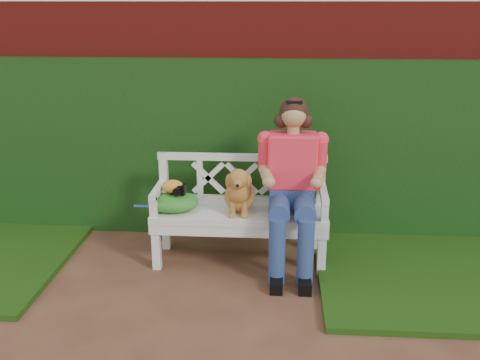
{
  "coord_description": "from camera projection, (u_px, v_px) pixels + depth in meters",
  "views": [
    {
      "loc": [
        0.75,
        -3.51,
        2.2
      ],
      "look_at": [
        0.43,
        1.02,
        0.75
      ],
      "focal_mm": 42.0,
      "sensor_mm": 36.0,
      "label": 1
    }
  ],
  "objects": [
    {
      "name": "garden_bench",
      "position": [
        240.0,
        235.0,
        4.92
      ],
      "size": [
        1.65,
        0.81,
        0.48
      ],
      "primitive_type": null,
      "rotation": [
        0.0,
        0.0,
        0.14
      ],
      "color": "white",
      "rests_on": "ground"
    },
    {
      "name": "ground",
      "position": [
        171.0,
        320.0,
        4.05
      ],
      "size": [
        60.0,
        60.0,
        0.0
      ],
      "primitive_type": "plane",
      "color": "#512C1E"
    },
    {
      "name": "grass_right",
      "position": [
        472.0,
        271.0,
        4.74
      ],
      "size": [
        2.6,
        2.0,
        0.05
      ],
      "primitive_type": "cube",
      "color": "black",
      "rests_on": "ground"
    },
    {
      "name": "tennis_racket",
      "position": [
        173.0,
        207.0,
        4.87
      ],
      "size": [
        0.57,
        0.37,
        0.03
      ],
      "primitive_type": null,
      "rotation": [
        0.0,
        0.0,
        -0.29
      ],
      "color": "white",
      "rests_on": "garden_bench"
    },
    {
      "name": "dog",
      "position": [
        239.0,
        189.0,
        4.73
      ],
      "size": [
        0.29,
        0.38,
        0.42
      ],
      "primitive_type": null,
      "rotation": [
        0.0,
        0.0,
        0.02
      ],
      "color": "#935D2D",
      "rests_on": "garden_bench"
    },
    {
      "name": "baseball_glove",
      "position": [
        173.0,
        186.0,
        4.8
      ],
      "size": [
        0.22,
        0.2,
        0.12
      ],
      "primitive_type": "ellipsoid",
      "rotation": [
        0.0,
        0.0,
        0.43
      ],
      "color": "orange",
      "rests_on": "green_bag"
    },
    {
      "name": "ivy_hedge",
      "position": [
        201.0,
        148.0,
        5.39
      ],
      "size": [
        10.0,
        0.18,
        1.7
      ],
      "primitive_type": "cube",
      "color": "#1C4612",
      "rests_on": "ground"
    },
    {
      "name": "brick_wall",
      "position": [
        203.0,
        118.0,
        5.52
      ],
      "size": [
        10.0,
        0.3,
        2.2
      ],
      "primitive_type": "cube",
      "color": "maroon",
      "rests_on": "ground"
    },
    {
      "name": "green_bag",
      "position": [
        173.0,
        202.0,
        4.82
      ],
      "size": [
        0.52,
        0.45,
        0.15
      ],
      "primitive_type": null,
      "rotation": [
        0.0,
        0.0,
        0.28
      ],
      "color": "#3B892F",
      "rests_on": "garden_bench"
    },
    {
      "name": "seated_woman",
      "position": [
        292.0,
        184.0,
        4.72
      ],
      "size": [
        0.78,
        0.93,
        1.46
      ],
      "primitive_type": null,
      "rotation": [
        0.0,
        0.0,
        0.21
      ],
      "color": "#EA5B5D",
      "rests_on": "ground"
    },
    {
      "name": "camera_item",
      "position": [
        179.0,
        189.0,
        4.79
      ],
      "size": [
        0.13,
        0.1,
        0.08
      ],
      "primitive_type": "cube",
      "rotation": [
        0.0,
        0.0,
        -0.09
      ],
      "color": "black",
      "rests_on": "green_bag"
    }
  ]
}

